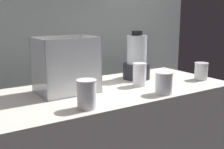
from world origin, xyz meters
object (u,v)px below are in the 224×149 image
carrot_display_bin (67,75)px  juice_cup_orange_middle (164,84)px  juice_cup_mango_far_left (87,96)px  juice_cup_mango_right (201,72)px  juice_cup_mango_left (139,76)px  blender_pitcher (137,60)px

carrot_display_bin → juice_cup_orange_middle: (0.42, -0.31, -0.04)m
juice_cup_mango_far_left → juice_cup_mango_right: size_ratio=1.20×
juice_cup_mango_left → juice_cup_mango_right: (0.44, -0.09, -0.01)m
carrot_display_bin → juice_cup_orange_middle: bearing=-37.1°
carrot_display_bin → juice_cup_mango_right: size_ratio=2.83×
juice_cup_mango_far_left → juice_cup_mango_right: juice_cup_mango_far_left is taller
juice_cup_mango_left → juice_cup_orange_middle: 0.21m
carrot_display_bin → blender_pitcher: (0.51, 0.05, 0.03)m
blender_pitcher → juice_cup_mango_left: bearing=-122.2°
blender_pitcher → juice_cup_mango_right: size_ratio=2.85×
carrot_display_bin → juice_cup_mango_far_left: bearing=-97.6°
juice_cup_orange_middle → juice_cup_mango_right: juice_cup_orange_middle is taller
blender_pitcher → juice_cup_mango_left: (-0.10, -0.16, -0.06)m
juice_cup_orange_middle → carrot_display_bin: bearing=142.9°
juice_cup_orange_middle → juice_cup_mango_right: bearing=15.4°
blender_pitcher → juice_cup_mango_right: blender_pitcher is taller
carrot_display_bin → juice_cup_orange_middle: 0.52m
juice_cup_mango_left → blender_pitcher: bearing=57.8°
juice_cup_mango_far_left → juice_cup_mango_right: (0.89, 0.11, -0.01)m
juice_cup_mango_left → carrot_display_bin: bearing=165.8°
carrot_display_bin → blender_pitcher: size_ratio=0.99×
blender_pitcher → juice_cup_mango_far_left: size_ratio=2.37×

